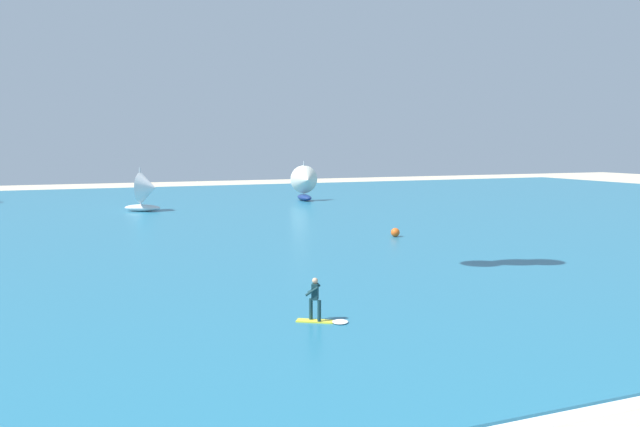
# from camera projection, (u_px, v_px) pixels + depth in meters

# --- Properties ---
(ocean) EXTENTS (160.00, 90.00, 0.10)m
(ocean) POSITION_uv_depth(u_px,v_px,m) (178.00, 220.00, 57.34)
(ocean) COLOR #236B89
(ocean) RESTS_ON ground
(shoreline_foam) EXTENTS (106.09, 1.89, 0.01)m
(shoreline_foam) POSITION_uv_depth(u_px,v_px,m) (603.00, 397.00, 17.54)
(shoreline_foam) COLOR white
(shoreline_foam) RESTS_ON ground
(kitesurfer) EXTENTS (1.95, 1.53, 1.67)m
(kitesurfer) POSITION_uv_depth(u_px,v_px,m) (320.00, 306.00, 24.47)
(kitesurfer) COLOR yellow
(kitesurfer) RESTS_ON ocean
(sailboat_mid_right) EXTENTS (3.40, 3.98, 4.60)m
(sailboat_mid_right) POSITION_uv_depth(u_px,v_px,m) (306.00, 183.00, 75.82)
(sailboat_mid_right) COLOR navy
(sailboat_mid_right) RESTS_ON ocean
(sailboat_anchored_offshore) EXTENTS (3.87, 3.47, 4.31)m
(sailboat_anchored_offshore) POSITION_uv_depth(u_px,v_px,m) (147.00, 191.00, 64.08)
(sailboat_anchored_offshore) COLOR silver
(sailboat_anchored_offshore) RESTS_ON ocean
(marker_buoy) EXTENTS (0.63, 0.63, 0.63)m
(marker_buoy) POSITION_uv_depth(u_px,v_px,m) (395.00, 232.00, 46.82)
(marker_buoy) COLOR #E55919
(marker_buoy) RESTS_ON ocean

